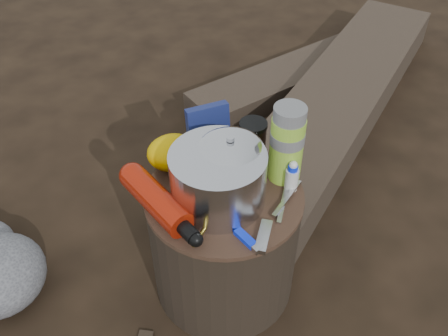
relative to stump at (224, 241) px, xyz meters
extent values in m
plane|color=black|center=(0.00, 0.00, -0.19)|extent=(60.00, 60.00, 0.00)
cylinder|color=black|center=(0.00, 0.00, 0.00)|extent=(0.42, 0.42, 0.39)
cube|color=#352A21|center=(0.61, 0.66, -0.11)|extent=(1.61, 1.70, 0.17)
cube|color=#352A21|center=(0.67, 1.06, -0.14)|extent=(1.28, 0.71, 0.11)
cylinder|color=silver|center=(-0.02, -0.01, 0.27)|extent=(0.24, 0.24, 0.15)
cylinder|color=silver|center=(0.02, 0.02, 0.28)|extent=(0.17, 0.17, 0.17)
cylinder|color=#95CA35|center=(0.18, 0.03, 0.30)|extent=(0.09, 0.09, 0.22)
cylinder|color=black|center=(0.11, 0.14, 0.25)|extent=(0.07, 0.07, 0.11)
ellipsoid|color=#E5B000|center=(-0.11, 0.14, 0.24)|extent=(0.14, 0.12, 0.10)
cube|color=navy|center=(0.00, 0.18, 0.27)|extent=(0.12, 0.05, 0.15)
cube|color=#0E2BF7|center=(0.02, -0.16, 0.20)|extent=(0.06, 0.08, 0.02)
cube|color=#B7B7BC|center=(0.06, -0.17, 0.20)|extent=(0.07, 0.10, 0.01)
cylinder|color=silver|center=(0.18, -0.02, 0.24)|extent=(0.04, 0.04, 0.08)
camera|label=1|loc=(-0.21, -0.91, 1.13)|focal=40.01mm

